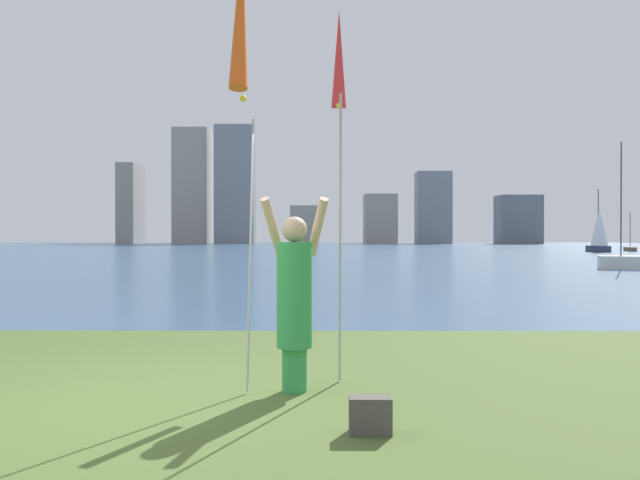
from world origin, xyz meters
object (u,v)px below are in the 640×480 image
at_px(kite_flag_left, 241,15).
at_px(sailboat_3, 599,231).
at_px(bag, 370,415).
at_px(sailboat_0, 630,249).
at_px(kite_flag_right, 339,70).
at_px(person, 294,296).
at_px(sailboat_1, 621,262).

relative_size(kite_flag_left, sailboat_3, 0.76).
relative_size(bag, sailboat_0, 0.09).
height_order(kite_flag_left, kite_flag_right, kite_flag_left).
bearing_deg(person, kite_flag_right, 67.86).
bearing_deg(kite_flag_left, sailboat_3, 63.05).
distance_m(kite_flag_left, bag, 3.49).
bearing_deg(kite_flag_right, sailboat_3, 63.33).
relative_size(person, sailboat_3, 0.33).
distance_m(person, bag, 1.59).
distance_m(sailboat_0, sailboat_3, 5.14).
bearing_deg(sailboat_0, person, -119.13).
distance_m(kite_flag_right, sailboat_1, 23.75).
distance_m(kite_flag_right, bag, 3.61).
bearing_deg(person, bag, -51.32).
distance_m(kite_flag_left, sailboat_3, 54.46).
distance_m(person, sailboat_0, 58.11).
height_order(person, sailboat_1, sailboat_1).
relative_size(kite_flag_right, bag, 12.11).
bearing_deg(sailboat_1, kite_flag_left, -122.43).
bearing_deg(kite_flag_left, person, 49.11).
distance_m(bag, sailboat_1, 25.10).
height_order(kite_flag_left, bag, kite_flag_left).
height_order(person, bag, person).
height_order(bag, sailboat_3, sailboat_3).
xyz_separation_m(person, sailboat_3, (24.24, 48.02, 0.94)).
bearing_deg(bag, sailboat_1, 60.52).
bearing_deg(bag, kite_flag_left, 145.08).
bearing_deg(kite_flag_left, sailboat_1, 57.57).
relative_size(kite_flag_left, kite_flag_right, 1.10).
distance_m(person, kite_flag_left, 2.56).
bearing_deg(sailboat_3, bag, -115.61).
xyz_separation_m(kite_flag_left, sailboat_1, (13.41, 21.11, -3.03)).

